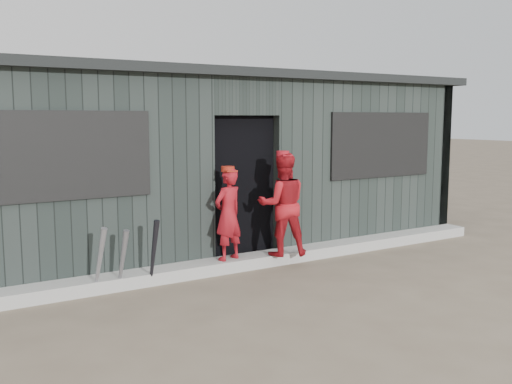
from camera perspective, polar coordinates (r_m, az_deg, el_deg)
ground at (r=6.28m, az=8.80°, el=-10.93°), size 80.00×80.00×0.00m
curb at (r=7.67m, az=-0.08°, el=-6.85°), size 8.00×0.36×0.15m
bat_left at (r=6.56m, az=-15.38°, el=-6.69°), size 0.14×0.33×0.80m
bat_mid at (r=6.66m, az=-13.22°, el=-6.69°), size 0.14×0.27×0.73m
bat_right at (r=6.73m, az=-10.22°, el=-6.08°), size 0.10×0.27×0.82m
player_red_left at (r=7.30m, az=-2.81°, el=-2.24°), size 0.49×0.40×1.18m
player_red_right at (r=7.54m, az=2.66°, el=-1.24°), size 0.80×0.72×1.36m
player_grey_back at (r=8.22m, az=0.60°, el=-2.53°), size 0.61×0.48×1.09m
dugout at (r=8.94m, az=-5.74°, el=3.03°), size 8.30×3.30×2.62m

